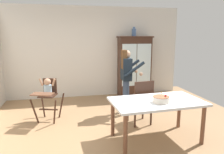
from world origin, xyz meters
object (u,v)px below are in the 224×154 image
Objects in this scene: ceramic_vase at (134,32)px; dining_table at (157,105)px; china_cabinet at (134,66)px; birthday_cake at (161,99)px; high_chair_with_toddler at (48,92)px; dining_chair_far_side at (142,99)px; adult_person at (126,74)px.

dining_table is (-0.51, -2.88, -1.30)m from ceramic_vase.
china_cabinet is 6.54× the size of birthday_cake.
ceramic_vase is 3.16m from high_chair_with_toddler.
ceramic_vase is at bearing 80.79° from birthday_cake.
ceramic_vase reaches higher than dining_chair_far_side.
high_chair_with_toddler reaches higher than birthday_cake.
ceramic_vase is 0.96× the size of birthday_cake.
adult_person is 5.47× the size of birthday_cake.
adult_person is 1.47m from dining_table.
birthday_cake is (0.16, -1.54, -0.17)m from adult_person.
adult_person reaches higher than dining_table.
dining_chair_far_side is at bearing -103.61° from ceramic_vase.
dining_table is at bearing -17.18° from high_chair_with_toddler.
ceramic_vase is at bearing 49.56° from high_chair_with_toddler.
birthday_cake reaches higher than dining_table.
dining_chair_far_side is at bearing -1.86° from high_chair_with_toddler.
ceramic_vase is 0.28× the size of dining_chair_far_side.
ceramic_vase is 0.28× the size of high_chair_with_toddler.
adult_person is (-0.68, -1.45, 0.05)m from china_cabinet.
birthday_cake is at bearing 86.86° from dining_chair_far_side.
china_cabinet reaches higher than dining_table.
adult_person is 0.87m from dining_chair_far_side.
china_cabinet is at bearing 79.33° from dining_table.
ceramic_vase is at bearing 173.71° from china_cabinet.
dining_chair_far_side is (-0.03, 0.67, -0.09)m from dining_table.
high_chair_with_toddler is at bearing -26.12° from dining_chair_far_side.
dining_chair_far_side reaches higher than high_chair_with_toddler.
birthday_cake is (0.02, -0.12, 0.15)m from dining_table.
dining_chair_far_side is (0.11, -0.75, -0.41)m from adult_person.
adult_person is at bearing 95.51° from dining_table.
dining_chair_far_side is at bearing 92.19° from dining_table.
high_chair_with_toddler is (-2.48, -1.52, -0.27)m from china_cabinet.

